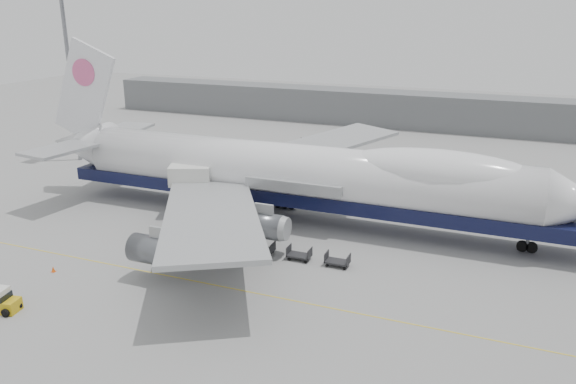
% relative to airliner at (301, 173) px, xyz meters
% --- Properties ---
extents(ground, '(260.00, 260.00, 0.00)m').
position_rel_airliner_xyz_m(ground, '(-0.64, -12.00, -5.62)').
color(ground, gray).
rests_on(ground, ground).
extents(apron_line, '(60.00, 0.15, 0.01)m').
position_rel_airliner_xyz_m(apron_line, '(-0.64, -18.00, -5.62)').
color(apron_line, gold).
rests_on(apron_line, ground).
extents(hangar, '(110.00, 8.00, 7.00)m').
position_rel_airliner_xyz_m(hangar, '(-10.64, 58.00, -2.12)').
color(hangar, slate).
rests_on(hangar, ground).
extents(floodlight_mast, '(2.40, 2.40, 25.43)m').
position_rel_airliner_xyz_m(floodlight_mast, '(-42.64, 12.00, 8.64)').
color(floodlight_mast, slate).
rests_on(floodlight_mast, ground).
extents(airliner, '(67.00, 55.30, 19.98)m').
position_rel_airliner_xyz_m(airliner, '(0.00, 0.00, 0.00)').
color(airliner, white).
rests_on(airliner, ground).
extents(catering_truck, '(5.65, 4.76, 6.12)m').
position_rel_airliner_xyz_m(catering_truck, '(-12.42, -3.48, -2.18)').
color(catering_truck, '#181E4A').
rests_on(catering_truck, ground).
extents(baggage_tug, '(2.93, 1.91, 1.99)m').
position_rel_airliner_xyz_m(baggage_tug, '(-15.42, -28.30, -4.74)').
color(baggage_tug, gold).
rests_on(baggage_tug, ground).
extents(traffic_cone, '(0.38, 0.38, 0.56)m').
position_rel_airliner_xyz_m(traffic_cone, '(-16.72, -21.26, -5.36)').
color(traffic_cone, '#EB520C').
rests_on(traffic_cone, ground).
extents(dolly_0, '(2.30, 1.35, 1.30)m').
position_rel_airliner_xyz_m(dolly_0, '(-8.00, -10.24, -5.09)').
color(dolly_0, '#2D2D30').
rests_on(dolly_0, ground).
extents(dolly_1, '(2.30, 1.35, 1.30)m').
position_rel_airliner_xyz_m(dolly_1, '(-4.11, -10.24, -5.09)').
color(dolly_1, '#2D2D30').
rests_on(dolly_1, ground).
extents(dolly_2, '(2.30, 1.35, 1.30)m').
position_rel_airliner_xyz_m(dolly_2, '(-0.22, -10.24, -5.09)').
color(dolly_2, '#2D2D30').
rests_on(dolly_2, ground).
extents(dolly_3, '(2.30, 1.35, 1.30)m').
position_rel_airliner_xyz_m(dolly_3, '(3.67, -10.24, -5.09)').
color(dolly_3, '#2D2D30').
rests_on(dolly_3, ground).
extents(dolly_4, '(2.30, 1.35, 1.30)m').
position_rel_airliner_xyz_m(dolly_4, '(7.56, -10.24, -5.09)').
color(dolly_4, '#2D2D30').
rests_on(dolly_4, ground).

